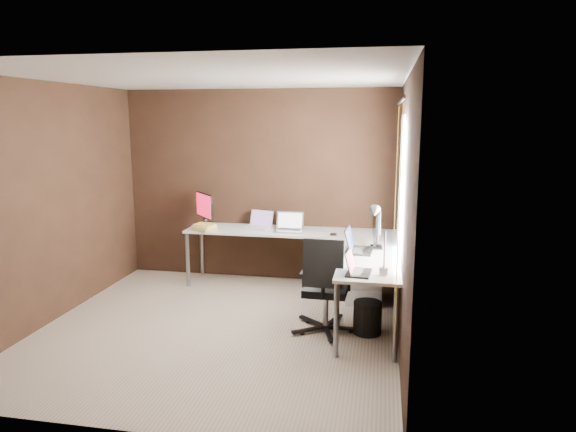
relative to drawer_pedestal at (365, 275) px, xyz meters
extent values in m
cube|color=#BAA391|center=(-1.43, -1.15, -0.30)|extent=(3.60, 3.60, 0.00)
cube|color=white|center=(-1.43, -1.15, 2.20)|extent=(3.60, 3.60, 0.00)
cube|color=black|center=(-1.43, 0.65, 0.95)|extent=(3.60, 0.00, 2.50)
cube|color=black|center=(-1.43, -2.95, 0.95)|extent=(3.60, 0.00, 2.50)
cube|color=black|center=(-3.23, -1.15, 0.95)|extent=(0.00, 3.60, 2.50)
cube|color=black|center=(0.37, -1.15, 0.95)|extent=(0.00, 3.60, 2.50)
cube|color=white|center=(0.36, -0.80, 1.15)|extent=(0.00, 1.00, 1.30)
cube|color=gold|center=(0.32, -1.53, 0.95)|extent=(0.01, 0.35, 2.00)
cube|color=gold|center=(0.32, -0.08, 0.95)|extent=(0.01, 0.35, 2.00)
cylinder|color=slate|center=(0.32, -0.80, 1.98)|extent=(0.02, 1.90, 0.02)
cube|color=white|center=(-0.96, 0.35, 0.41)|extent=(2.65, 0.60, 0.03)
cube|color=white|center=(0.07, -0.78, 0.41)|extent=(0.60, 1.65, 0.03)
cylinder|color=slate|center=(-2.24, 0.09, 0.05)|extent=(0.05, 0.05, 0.70)
cylinder|color=slate|center=(-2.24, 0.61, 0.05)|extent=(0.05, 0.05, 0.70)
cylinder|color=slate|center=(-0.19, -1.56, 0.05)|extent=(0.05, 0.05, 0.70)
cylinder|color=slate|center=(0.33, -1.56, 0.05)|extent=(0.05, 0.05, 0.70)
cylinder|color=slate|center=(0.33, 0.61, 0.05)|extent=(0.05, 0.05, 0.70)
cube|color=white|center=(0.00, 0.00, 0.00)|extent=(0.42, 0.50, 0.60)
cube|color=black|center=(-2.11, 0.38, 0.44)|extent=(0.25, 0.26, 0.01)
cube|color=black|center=(-2.10, 0.39, 0.50)|extent=(0.06, 0.06, 0.10)
cube|color=black|center=(-2.10, 0.39, 0.71)|extent=(0.35, 0.39, 0.32)
cube|color=red|center=(-2.11, 0.38, 0.71)|extent=(0.32, 0.36, 0.29)
cube|color=black|center=(0.13, -0.35, 0.44)|extent=(0.14, 0.20, 0.01)
cube|color=black|center=(0.11, -0.35, 0.49)|extent=(0.03, 0.05, 0.09)
cube|color=black|center=(0.11, -0.35, 0.69)|extent=(0.07, 0.51, 0.32)
cube|color=#265DAA|center=(0.13, -0.35, 0.69)|extent=(0.05, 0.48, 0.29)
cube|color=white|center=(-1.38, 0.40, 0.44)|extent=(0.38, 0.31, 0.02)
cube|color=white|center=(-1.36, 0.49, 0.55)|extent=(0.33, 0.15, 0.20)
cube|color=slate|center=(-1.36, 0.48, 0.55)|extent=(0.29, 0.13, 0.17)
cube|color=silver|center=(-0.96, 0.29, 0.44)|extent=(0.35, 0.25, 0.02)
cube|color=silver|center=(-0.96, 0.38, 0.55)|extent=(0.35, 0.07, 0.22)
cube|color=white|center=(-0.96, 0.38, 0.55)|extent=(0.31, 0.05, 0.19)
cube|color=black|center=(-0.05, -0.55, 0.44)|extent=(0.30, 0.41, 0.02)
cube|color=black|center=(-0.15, -0.54, 0.57)|extent=(0.10, 0.40, 0.24)
cube|color=#1A1F34|center=(-0.15, -0.54, 0.57)|extent=(0.08, 0.35, 0.21)
cube|color=black|center=(-0.01, -1.36, 0.44)|extent=(0.24, 0.32, 0.02)
cube|color=black|center=(-0.09, -1.35, 0.54)|extent=(0.08, 0.31, 0.19)
cube|color=#BD495F|center=(-0.09, -1.35, 0.54)|extent=(0.07, 0.27, 0.16)
cube|color=tan|center=(-2.02, 0.15, 0.44)|extent=(0.33, 0.31, 0.03)
cube|color=yellow|center=(-2.02, 0.15, 0.47)|extent=(0.30, 0.27, 0.02)
cube|color=white|center=(-2.02, 0.15, 0.49)|extent=(0.31, 0.28, 0.02)
cube|color=yellow|center=(-2.02, 0.15, 0.51)|extent=(0.27, 0.24, 0.02)
ellipsoid|color=black|center=(-1.99, 0.20, 0.45)|extent=(0.09, 0.08, 0.03)
ellipsoid|color=black|center=(-0.39, 0.15, 0.45)|extent=(0.10, 0.08, 0.03)
cylinder|color=slate|center=(0.21, -1.35, 0.46)|extent=(0.09, 0.09, 0.06)
cylinder|color=slate|center=(0.21, -1.35, 0.66)|extent=(0.02, 0.02, 0.34)
cylinder|color=slate|center=(0.16, -1.32, 0.90)|extent=(0.02, 0.18, 0.25)
cone|color=slate|center=(0.11, -1.25, 0.98)|extent=(0.11, 0.14, 0.14)
cylinder|color=slate|center=(-0.35, -0.99, -0.07)|extent=(0.06, 0.06, 0.35)
cube|color=black|center=(-0.35, -0.99, 0.14)|extent=(0.44, 0.44, 0.07)
cube|color=black|center=(-0.36, -1.19, 0.46)|extent=(0.39, 0.12, 0.47)
cylinder|color=black|center=(0.07, -0.98, -0.14)|extent=(0.29, 0.29, 0.33)
camera|label=1|loc=(0.18, -5.89, 1.82)|focal=32.00mm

